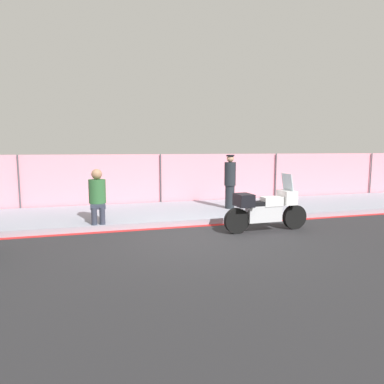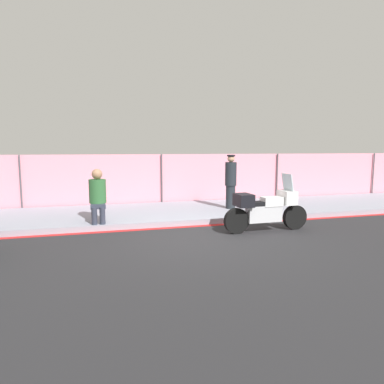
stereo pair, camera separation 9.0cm
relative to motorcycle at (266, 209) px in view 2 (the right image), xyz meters
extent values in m
plane|color=#262628|center=(-1.75, -0.25, -0.56)|extent=(120.00, 120.00, 0.00)
cube|color=#8E93A3|center=(-1.75, 2.72, -0.49)|extent=(33.46, 3.29, 0.15)
cube|color=red|center=(-1.75, 0.98, -0.56)|extent=(33.46, 0.18, 0.01)
cube|color=pink|center=(-1.75, 4.45, 0.35)|extent=(31.79, 0.08, 1.82)
cylinder|color=#4C4C51|center=(-6.25, 4.35, 0.35)|extent=(0.05, 0.05, 1.82)
cylinder|color=#4C4C51|center=(-1.75, 4.35, 0.35)|extent=(0.05, 0.05, 1.82)
cylinder|color=#4C4C51|center=(2.76, 4.35, 0.35)|extent=(0.05, 0.05, 1.82)
cylinder|color=#4C4C51|center=(7.26, 4.35, 0.35)|extent=(0.05, 0.05, 1.82)
cylinder|color=black|center=(0.81, 0.01, -0.25)|extent=(0.61, 0.15, 0.61)
cylinder|color=black|center=(-0.77, -0.01, -0.25)|extent=(0.61, 0.15, 0.61)
cube|color=silver|center=(-0.06, 0.00, -0.11)|extent=(0.88, 0.30, 0.40)
cube|color=white|center=(0.16, 0.00, 0.18)|extent=(0.53, 0.32, 0.22)
cube|color=black|center=(-0.15, 0.00, 0.14)|extent=(0.60, 0.29, 0.10)
cube|color=white|center=(0.58, 0.01, 0.26)|extent=(0.33, 0.48, 0.34)
cube|color=silver|center=(0.58, 0.01, 0.64)|extent=(0.11, 0.42, 0.42)
cube|color=black|center=(-0.60, -0.01, 0.24)|extent=(0.37, 0.51, 0.30)
cylinder|color=#1E2328|center=(0.08, 2.47, -0.05)|extent=(0.29, 0.29, 0.72)
cylinder|color=#1E2328|center=(0.08, 2.47, 0.67)|extent=(0.35, 0.35, 0.72)
sphere|color=tan|center=(0.08, 2.47, 1.15)|extent=(0.22, 0.22, 0.22)
cylinder|color=black|center=(0.08, 2.47, 1.24)|extent=(0.25, 0.25, 0.05)
cylinder|color=#2D3342|center=(-4.02, 1.19, -0.20)|extent=(0.14, 0.14, 0.43)
cylinder|color=#2D3342|center=(-3.83, 1.19, -0.20)|extent=(0.14, 0.14, 0.43)
cube|color=#2D3342|center=(-3.93, 1.40, 0.02)|extent=(0.36, 0.43, 0.10)
cylinder|color=#2D6033|center=(-3.93, 1.62, 0.37)|extent=(0.43, 0.43, 0.61)
sphere|color=#A37556|center=(-3.93, 1.62, 0.81)|extent=(0.27, 0.27, 0.27)
camera|label=1|loc=(-4.02, -7.37, 1.44)|focal=32.00mm
camera|label=2|loc=(-3.93, -7.40, 1.44)|focal=32.00mm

